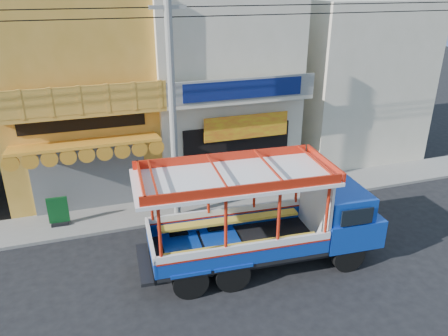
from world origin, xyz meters
name	(u,v)px	position (x,y,z in m)	size (l,w,h in m)	color
ground	(231,262)	(0.00, 0.00, 0.00)	(90.00, 90.00, 0.00)	black
sidewalk	(198,205)	(0.00, 4.00, 0.06)	(30.00, 2.00, 0.12)	slate
shophouse_left	(79,91)	(-4.00, 7.96, 4.11)	(6.00, 7.50, 8.24)	gold
shophouse_right	(215,81)	(2.00, 7.96, 4.11)	(6.00, 6.75, 8.24)	beige
party_pilaster	(164,106)	(-1.00, 4.85, 4.00)	(0.35, 0.30, 8.00)	beige
filler_building_right	(346,78)	(9.00, 8.00, 3.80)	(6.00, 6.00, 7.60)	beige
utility_pole	(176,88)	(-0.85, 3.30, 5.03)	(28.00, 0.26, 9.00)	gray
songthaew_truck	(278,216)	(1.40, -0.45, 1.67)	(7.58, 2.88, 3.47)	black
green_sign	(59,213)	(-5.24, 3.99, 0.58)	(0.72, 0.35, 1.11)	black
potted_plant_b	(255,181)	(2.57, 4.24, 0.63)	(0.56, 0.45, 1.02)	#225017
potted_plant_c	(315,175)	(5.31, 4.09, 0.59)	(0.52, 0.52, 0.93)	#225017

